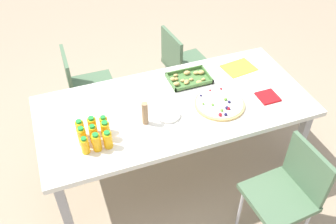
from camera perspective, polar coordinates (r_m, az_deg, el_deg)
ground_plane at (r=3.29m, az=0.90°, el=-8.47°), size 12.00×12.00×0.00m
party_table at (r=2.81m, az=1.04°, el=0.24°), size 2.03×0.93×0.73m
chair_far_left at (r=3.41m, az=-12.80°, el=4.17°), size 0.40×0.40×0.83m
chair_near_right at (r=2.64m, az=17.99°, el=-11.24°), size 0.43×0.43×0.83m
chair_far_right at (r=3.61m, az=2.20°, el=7.67°), size 0.44×0.44×0.83m
juice_bottle_0 at (r=2.44m, az=-12.64°, el=-5.06°), size 0.05×0.05×0.13m
juice_bottle_1 at (r=2.44m, az=-10.92°, el=-4.58°), size 0.06×0.06×0.14m
juice_bottle_2 at (r=2.44m, az=-9.22°, el=-4.24°), size 0.06×0.06×0.13m
juice_bottle_3 at (r=2.48m, az=-13.04°, el=-3.67°), size 0.06×0.06×0.15m
juice_bottle_4 at (r=2.49m, az=-11.38°, el=-3.34°), size 0.05×0.05×0.15m
juice_bottle_5 at (r=2.49m, az=-9.56°, el=-2.83°), size 0.06×0.06×0.15m
juice_bottle_6 at (r=2.54m, az=-13.31°, el=-2.60°), size 0.06×0.06×0.15m
juice_bottle_7 at (r=2.55m, az=-11.54°, el=-2.09°), size 0.06×0.06×0.14m
juice_bottle_8 at (r=2.55m, az=-9.80°, el=-1.91°), size 0.05×0.05×0.14m
fruit_pizza at (r=2.78m, az=7.95°, el=1.25°), size 0.37×0.37×0.05m
snack_tray at (r=3.00m, az=3.18°, el=5.16°), size 0.33×0.23×0.04m
plate_stack at (r=2.66m, az=-0.04°, el=-0.40°), size 0.18×0.18×0.02m
napkin_stack at (r=2.92m, az=15.09°, el=2.28°), size 0.15×0.15×0.01m
cardboard_tube at (r=2.56m, az=-3.56°, el=-0.22°), size 0.04×0.04×0.18m
paper_folder at (r=3.19m, az=10.82°, el=6.69°), size 0.28×0.23×0.01m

